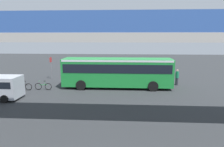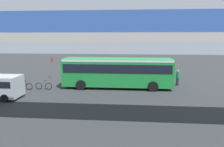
# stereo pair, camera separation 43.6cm
# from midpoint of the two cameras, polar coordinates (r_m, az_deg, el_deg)

# --- Properties ---
(ground) EXTENTS (80.00, 80.00, 0.00)m
(ground) POSITION_cam_midpoint_polar(r_m,az_deg,el_deg) (22.25, -0.01, -3.57)
(ground) COLOR #2D3033
(city_bus) EXTENTS (11.54, 2.85, 3.15)m
(city_bus) POSITION_cam_midpoint_polar(r_m,az_deg,el_deg) (21.18, 2.07, 0.90)
(city_bus) COLOR #1E8C38
(city_bus) RESTS_ON ground
(bicycle_black) EXTENTS (1.77, 0.44, 0.96)m
(bicycle_black) POSITION_cam_midpoint_polar(r_m,az_deg,el_deg) (22.47, -23.42, -3.35)
(bicycle_black) COLOR black
(bicycle_black) RESTS_ON ground
(bicycle_green) EXTENTS (1.77, 0.44, 0.96)m
(bicycle_green) POSITION_cam_midpoint_polar(r_m,az_deg,el_deg) (21.81, -18.52, -3.42)
(bicycle_green) COLOR black
(bicycle_green) RESTS_ON ground
(pedestrian) EXTENTS (0.38, 0.38, 1.79)m
(pedestrian) POSITION_cam_midpoint_polar(r_m,az_deg,el_deg) (23.50, 18.87, -1.17)
(pedestrian) COLOR #2D2D38
(pedestrian) RESTS_ON ground
(traffic_sign) EXTENTS (0.08, 0.60, 2.80)m
(traffic_sign) POSITION_cam_midpoint_polar(r_m,az_deg,el_deg) (26.87, -16.40, 2.57)
(traffic_sign) COLOR slate
(traffic_sign) RESTS_ON ground
(lane_dash_leftmost) EXTENTS (2.00, 0.20, 0.01)m
(lane_dash_leftmost) POSITION_cam_midpoint_polar(r_m,az_deg,el_deg) (24.94, 9.71, -2.16)
(lane_dash_leftmost) COLOR silver
(lane_dash_leftmost) RESTS_ON ground
(lane_dash_left) EXTENTS (2.00, 0.20, 0.01)m
(lane_dash_left) POSITION_cam_midpoint_polar(r_m,az_deg,el_deg) (24.90, 0.50, -2.03)
(lane_dash_left) COLOR silver
(lane_dash_left) RESTS_ON ground
(lane_dash_centre) EXTENTS (2.00, 0.20, 0.01)m
(lane_dash_centre) POSITION_cam_midpoint_polar(r_m,az_deg,el_deg) (25.49, -8.51, -1.85)
(lane_dash_centre) COLOR silver
(lane_dash_centre) RESTS_ON ground
(pedestrian_overpass) EXTENTS (29.67, 2.60, 6.76)m
(pedestrian_overpass) POSITION_cam_midpoint_polar(r_m,az_deg,el_deg) (11.63, -4.04, 8.50)
(pedestrian_overpass) COLOR #B2ADA5
(pedestrian_overpass) RESTS_ON ground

